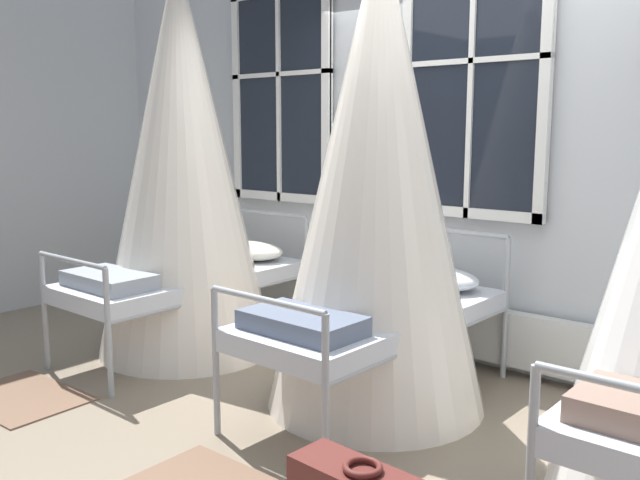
# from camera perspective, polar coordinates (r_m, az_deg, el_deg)

# --- Properties ---
(ground) EXTENTS (17.73, 17.73, 0.00)m
(ground) POSITION_cam_1_polar(r_m,az_deg,el_deg) (4.24, 5.51, -13.27)
(ground) COLOR gray
(back_wall_with_windows) EXTENTS (7.67, 0.10, 3.31)m
(back_wall_with_windows) POSITION_cam_1_polar(r_m,az_deg,el_deg) (4.83, 13.03, 9.37)
(back_wall_with_windows) COLOR silver
(back_wall_with_windows) RESTS_ON ground
(window_bank) EXTENTS (4.55, 0.10, 2.68)m
(window_bank) POSITION_cam_1_polar(r_m,az_deg,el_deg) (4.74, 12.15, 3.34)
(window_bank) COLOR black
(window_bank) RESTS_ON ground
(cot_first) EXTENTS (1.28, 1.84, 2.84)m
(cot_first) POSITION_cam_1_polar(r_m,az_deg,el_deg) (5.01, -11.35, 6.29)
(cot_first) COLOR #9EA3A8
(cot_first) RESTS_ON ground
(cot_second) EXTENTS (1.28, 1.85, 2.75)m
(cot_second) POSITION_cam_1_polar(r_m,az_deg,el_deg) (3.92, 4.84, 5.00)
(cot_second) COLOR #9EA3A8
(cot_second) RESTS_ON ground
(rug_first) EXTENTS (0.82, 0.59, 0.01)m
(rug_first) POSITION_cam_1_polar(r_m,az_deg,el_deg) (4.66, -23.58, -11.87)
(rug_first) COLOR brown
(rug_first) RESTS_ON ground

